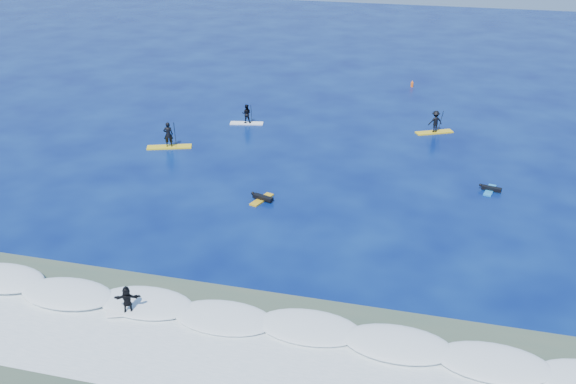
% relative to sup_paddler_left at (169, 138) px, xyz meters
% --- Properties ---
extents(ground, '(160.00, 160.00, 0.00)m').
position_rel_sup_paddler_left_xyz_m(ground, '(10.30, -9.28, -0.74)').
color(ground, '#030C46').
rests_on(ground, ground).
extents(shallow_water, '(90.00, 13.00, 0.01)m').
position_rel_sup_paddler_left_xyz_m(shallow_water, '(10.30, -23.28, -0.74)').
color(shallow_water, '#3C5241').
rests_on(shallow_water, ground).
extents(breaking_wave, '(40.00, 6.00, 0.30)m').
position_rel_sup_paddler_left_xyz_m(breaking_wave, '(10.30, -19.28, -0.74)').
color(breaking_wave, white).
rests_on(breaking_wave, ground).
extents(whitewater, '(34.00, 5.00, 0.02)m').
position_rel_sup_paddler_left_xyz_m(whitewater, '(10.30, -22.28, -0.74)').
color(whitewater, silver).
rests_on(whitewater, ground).
extents(sup_paddler_left, '(3.47, 1.95, 2.37)m').
position_rel_sup_paddler_left_xyz_m(sup_paddler_left, '(0.00, 0.00, 0.00)').
color(sup_paddler_left, yellow).
rests_on(sup_paddler_left, ground).
extents(sup_paddler_center, '(2.87, 1.23, 1.96)m').
position_rel_sup_paddler_left_xyz_m(sup_paddler_center, '(4.11, 6.67, -0.01)').
color(sup_paddler_center, white).
rests_on(sup_paddler_center, ground).
extents(sup_paddler_right, '(3.09, 2.09, 2.16)m').
position_rel_sup_paddler_left_xyz_m(sup_paddler_right, '(19.58, 8.34, 0.10)').
color(sup_paddler_right, yellow).
rests_on(sup_paddler_right, ground).
extents(prone_paddler_near, '(1.58, 2.09, 0.42)m').
position_rel_sup_paddler_left_xyz_m(prone_paddler_near, '(9.49, -7.03, -0.60)').
color(prone_paddler_near, gold).
rests_on(prone_paddler_near, ground).
extents(prone_paddler_far, '(1.47, 1.91, 0.39)m').
position_rel_sup_paddler_left_xyz_m(prone_paddler_far, '(23.67, -1.99, -0.61)').
color(prone_paddler_far, '#1A7AC5').
rests_on(prone_paddler_far, ground).
extents(wave_surfer, '(2.06, 1.20, 1.45)m').
position_rel_sup_paddler_left_xyz_m(wave_surfer, '(6.90, -20.27, 0.08)').
color(wave_surfer, white).
rests_on(wave_surfer, breaking_wave).
extents(marker_buoy, '(0.28, 0.28, 0.68)m').
position_rel_sup_paddler_left_xyz_m(marker_buoy, '(16.80, 21.25, -0.45)').
color(marker_buoy, '#FC6016').
rests_on(marker_buoy, ground).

